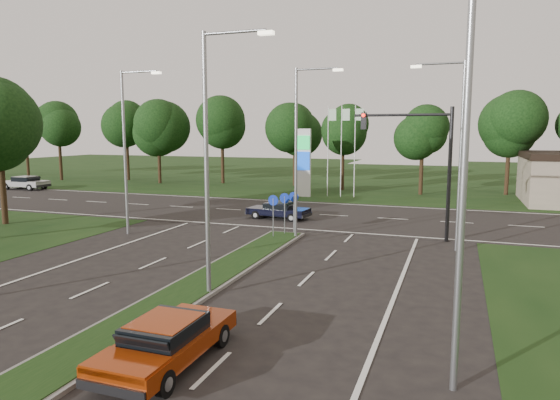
% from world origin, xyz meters
% --- Properties ---
extents(ground, '(160.00, 160.00, 0.00)m').
position_xyz_m(ground, '(0.00, 0.00, 0.00)').
color(ground, black).
rests_on(ground, ground).
extents(verge_far, '(160.00, 50.00, 0.02)m').
position_xyz_m(verge_far, '(0.00, 55.00, 0.00)').
color(verge_far, black).
rests_on(verge_far, ground).
extents(cross_road, '(160.00, 12.00, 0.02)m').
position_xyz_m(cross_road, '(0.00, 24.00, 0.00)').
color(cross_road, black).
rests_on(cross_road, ground).
extents(median_kerb, '(2.00, 26.00, 0.12)m').
position_xyz_m(median_kerb, '(0.00, 4.00, 0.06)').
color(median_kerb, slate).
rests_on(median_kerb, ground).
extents(streetlight_median_near, '(2.53, 0.22, 9.00)m').
position_xyz_m(streetlight_median_near, '(1.00, 6.00, 5.08)').
color(streetlight_median_near, gray).
rests_on(streetlight_median_near, ground).
extents(streetlight_median_far, '(2.53, 0.22, 9.00)m').
position_xyz_m(streetlight_median_far, '(1.00, 16.00, 5.08)').
color(streetlight_median_far, gray).
rests_on(streetlight_median_far, ground).
extents(streetlight_left_far, '(2.53, 0.22, 9.00)m').
position_xyz_m(streetlight_left_far, '(-8.30, 14.00, 5.08)').
color(streetlight_left_far, gray).
rests_on(streetlight_left_far, ground).
extents(streetlight_right_far, '(2.53, 0.22, 9.00)m').
position_xyz_m(streetlight_right_far, '(8.80, 16.00, 5.08)').
color(streetlight_right_far, gray).
rests_on(streetlight_right_far, ground).
extents(streetlight_right_near, '(2.53, 0.22, 9.00)m').
position_xyz_m(streetlight_right_near, '(8.80, 2.00, 5.08)').
color(streetlight_right_near, gray).
rests_on(streetlight_right_near, ground).
extents(traffic_signal, '(5.10, 0.42, 7.00)m').
position_xyz_m(traffic_signal, '(7.19, 18.00, 4.65)').
color(traffic_signal, black).
rests_on(traffic_signal, ground).
extents(median_signs, '(1.16, 1.76, 2.38)m').
position_xyz_m(median_signs, '(0.00, 16.40, 1.71)').
color(median_signs, gray).
rests_on(median_signs, ground).
extents(gas_pylon, '(5.80, 1.26, 8.00)m').
position_xyz_m(gas_pylon, '(-3.79, 33.05, 3.20)').
color(gas_pylon, silver).
rests_on(gas_pylon, ground).
extents(treeline_far, '(6.00, 6.00, 9.90)m').
position_xyz_m(treeline_far, '(0.10, 39.93, 6.83)').
color(treeline_far, black).
rests_on(treeline_far, ground).
extents(red_sedan, '(1.80, 4.28, 1.18)m').
position_xyz_m(red_sedan, '(2.31, 0.92, 0.63)').
color(red_sedan, maroon).
rests_on(red_sedan, ground).
extents(navy_sedan, '(4.18, 2.05, 1.11)m').
position_xyz_m(navy_sedan, '(-2.13, 21.45, 0.60)').
color(navy_sedan, black).
rests_on(navy_sedan, ground).
extents(far_car_a, '(4.66, 2.11, 1.33)m').
position_xyz_m(far_car_a, '(-31.78, 29.00, 0.71)').
color(far_car_a, '#AAAAAA').
rests_on(far_car_a, ground).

